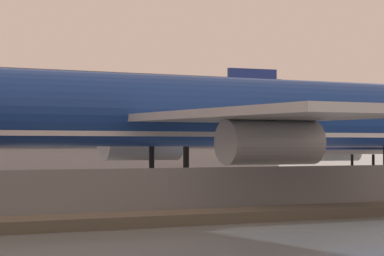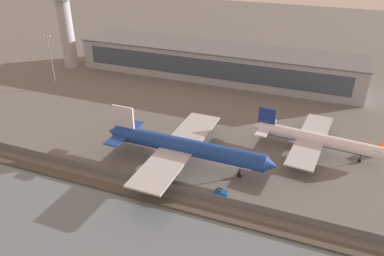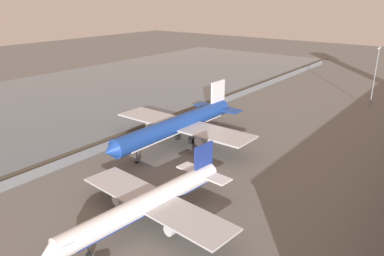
{
  "view_description": "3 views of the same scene",
  "coord_description": "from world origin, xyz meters",
  "px_view_note": "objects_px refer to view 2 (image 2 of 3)",
  "views": [
    {
      "loc": [
        -21.17,
        -55.78,
        3.44
      ],
      "look_at": [
        9.24,
        -1.94,
        4.64
      ],
      "focal_mm": 85.0,
      "sensor_mm": 36.0,
      "label": 1
    },
    {
      "loc": [
        42.32,
        -82.99,
        57.89
      ],
      "look_at": [
        7.14,
        6.5,
        5.87
      ],
      "focal_mm": 35.0,
      "sensor_mm": 36.0,
      "label": 2
    },
    {
      "loc": [
        82.22,
        56.67,
        38.3
      ],
      "look_at": [
        3.22,
        -3.55,
        3.07
      ],
      "focal_mm": 35.0,
      "sensor_mm": 36.0,
      "label": 3
    }
  ],
  "objects_px": {
    "apron_light_mast_apron_west": "(51,58)",
    "cargo_jet_blue": "(184,147)",
    "baggage_tug": "(221,193)",
    "ops_van": "(381,149)",
    "passenger_jet_white": "(315,139)",
    "control_tower": "(64,18)"
  },
  "relations": [
    {
      "from": "apron_light_mast_apron_west",
      "to": "cargo_jet_blue",
      "type": "bearing_deg",
      "value": -24.98
    },
    {
      "from": "baggage_tug",
      "to": "ops_van",
      "type": "xyz_separation_m",
      "value": [
        37.22,
        35.51,
        0.47
      ]
    },
    {
      "from": "passenger_jet_white",
      "to": "apron_light_mast_apron_west",
      "type": "height_order",
      "value": "apron_light_mast_apron_west"
    },
    {
      "from": "cargo_jet_blue",
      "to": "apron_light_mast_apron_west",
      "type": "bearing_deg",
      "value": 155.02
    },
    {
      "from": "cargo_jet_blue",
      "to": "ops_van",
      "type": "distance_m",
      "value": 57.33
    },
    {
      "from": "passenger_jet_white",
      "to": "baggage_tug",
      "type": "xyz_separation_m",
      "value": [
        -18.9,
        -29.06,
        -3.36
      ]
    },
    {
      "from": "ops_van",
      "to": "control_tower",
      "type": "xyz_separation_m",
      "value": [
        -131.24,
        30.43,
        20.93
      ]
    },
    {
      "from": "ops_van",
      "to": "control_tower",
      "type": "relative_size",
      "value": 0.14
    },
    {
      "from": "baggage_tug",
      "to": "apron_light_mast_apron_west",
      "type": "xyz_separation_m",
      "value": [
        -83.5,
        41.85,
        11.36
      ]
    },
    {
      "from": "passenger_jet_white",
      "to": "ops_van",
      "type": "height_order",
      "value": "passenger_jet_white"
    },
    {
      "from": "cargo_jet_blue",
      "to": "passenger_jet_white",
      "type": "relative_size",
      "value": 1.26
    },
    {
      "from": "control_tower",
      "to": "apron_light_mast_apron_west",
      "type": "relative_size",
      "value": 1.77
    },
    {
      "from": "cargo_jet_blue",
      "to": "apron_light_mast_apron_west",
      "type": "relative_size",
      "value": 2.25
    },
    {
      "from": "cargo_jet_blue",
      "to": "passenger_jet_white",
      "type": "bearing_deg",
      "value": 31.37
    },
    {
      "from": "passenger_jet_white",
      "to": "control_tower",
      "type": "bearing_deg",
      "value": 161.91
    },
    {
      "from": "baggage_tug",
      "to": "apron_light_mast_apron_west",
      "type": "distance_m",
      "value": 94.09
    },
    {
      "from": "baggage_tug",
      "to": "control_tower",
      "type": "distance_m",
      "value": 116.81
    },
    {
      "from": "control_tower",
      "to": "apron_light_mast_apron_west",
      "type": "height_order",
      "value": "control_tower"
    },
    {
      "from": "apron_light_mast_apron_west",
      "to": "control_tower",
      "type": "bearing_deg",
      "value": 113.59
    },
    {
      "from": "baggage_tug",
      "to": "control_tower",
      "type": "height_order",
      "value": "control_tower"
    },
    {
      "from": "cargo_jet_blue",
      "to": "control_tower",
      "type": "xyz_separation_m",
      "value": [
        -80.44,
        56.67,
        16.69
      ]
    },
    {
      "from": "passenger_jet_white",
      "to": "apron_light_mast_apron_west",
      "type": "distance_m",
      "value": 103.5
    }
  ]
}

